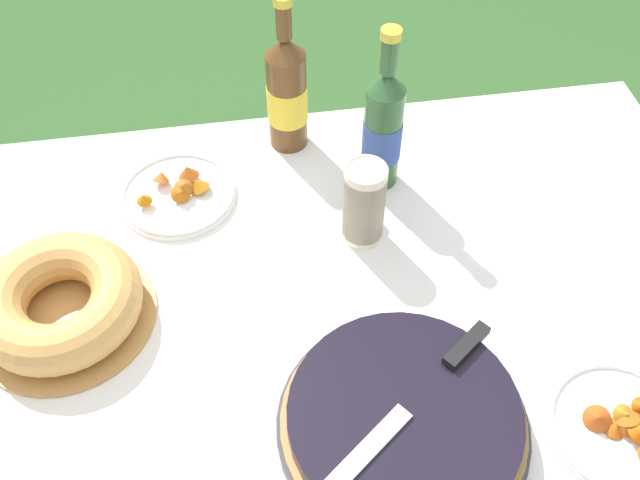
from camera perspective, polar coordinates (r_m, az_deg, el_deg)
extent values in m
cube|color=#A87A47|center=(1.14, -0.20, -9.92)|extent=(1.51, 1.14, 0.03)
cylinder|color=#A87A47|center=(1.88, 18.68, 1.39)|extent=(0.06, 0.06, 0.67)
cube|color=white|center=(1.12, -0.21, -9.41)|extent=(1.52, 1.15, 0.00)
cube|color=white|center=(1.52, -3.50, 8.18)|extent=(1.52, 0.00, 0.10)
cylinder|color=#38383D|center=(1.06, 6.59, -14.59)|extent=(0.36, 0.36, 0.02)
cylinder|color=#B78447|center=(1.04, 6.66, -14.24)|extent=(0.35, 0.35, 0.01)
cylinder|color=black|center=(1.03, 6.76, -13.78)|extent=(0.33, 0.33, 0.03)
cube|color=silver|center=(0.98, 3.17, -17.04)|extent=(0.17, 0.14, 0.00)
cube|color=black|center=(1.07, 11.65, -8.24)|extent=(0.08, 0.07, 0.01)
cylinder|color=#B78447|center=(1.22, -19.62, -5.76)|extent=(0.29, 0.29, 0.01)
torus|color=tan|center=(1.19, -20.16, -4.59)|extent=(0.26, 0.26, 0.08)
cylinder|color=beige|center=(1.23, 3.47, 1.85)|extent=(0.07, 0.07, 0.09)
cylinder|color=beige|center=(1.22, 3.50, 2.26)|extent=(0.07, 0.07, 0.09)
cylinder|color=beige|center=(1.21, 3.53, 2.67)|extent=(0.07, 0.07, 0.09)
cylinder|color=beige|center=(1.20, 3.56, 3.09)|extent=(0.07, 0.07, 0.09)
cylinder|color=beige|center=(1.19, 3.59, 3.52)|extent=(0.07, 0.07, 0.09)
cylinder|color=beige|center=(1.18, 3.62, 3.95)|extent=(0.07, 0.07, 0.09)
torus|color=beige|center=(1.15, 3.73, 5.60)|extent=(0.07, 0.07, 0.01)
cylinder|color=#2D562D|center=(1.29, 4.99, 8.22)|extent=(0.07, 0.07, 0.21)
cylinder|color=#334C93|center=(1.29, 4.97, 8.08)|extent=(0.07, 0.07, 0.08)
cone|color=#2D562D|center=(1.21, 5.38, 12.53)|extent=(0.07, 0.07, 0.04)
cylinder|color=#2D562D|center=(1.18, 5.57, 14.47)|extent=(0.03, 0.03, 0.07)
cylinder|color=gold|center=(1.16, 5.72, 16.10)|extent=(0.03, 0.03, 0.02)
cylinder|color=brown|center=(1.37, -2.64, 11.08)|extent=(0.07, 0.07, 0.20)
cylinder|color=yellow|center=(1.37, -2.63, 10.94)|extent=(0.08, 0.08, 0.08)
cone|color=brown|center=(1.29, -2.83, 15.19)|extent=(0.07, 0.07, 0.04)
cylinder|color=brown|center=(1.27, -2.92, 17.06)|extent=(0.03, 0.03, 0.07)
cylinder|color=gold|center=(1.24, -3.00, 18.62)|extent=(0.03, 0.03, 0.02)
cylinder|color=white|center=(1.14, 22.85, -13.76)|extent=(0.21, 0.21, 0.01)
torus|color=white|center=(1.13, 22.98, -13.58)|extent=(0.20, 0.20, 0.01)
cone|color=#B65212|center=(1.12, 22.58, -13.73)|extent=(0.04, 0.04, 0.02)
cone|color=#B26917|center=(1.12, 23.26, -12.70)|extent=(0.04, 0.04, 0.03)
cone|color=#BB5F1D|center=(1.12, 23.16, -13.49)|extent=(0.04, 0.04, 0.04)
cone|color=#B06318|center=(1.12, 23.31, -12.57)|extent=(0.06, 0.06, 0.04)
cone|color=#B64C16|center=(1.11, 21.33, -13.14)|extent=(0.06, 0.06, 0.04)
cylinder|color=white|center=(1.34, -11.27, 3.51)|extent=(0.21, 0.21, 0.01)
torus|color=white|center=(1.34, -11.32, 3.74)|extent=(0.21, 0.21, 0.01)
cone|color=#AC5F1D|center=(1.31, -10.83, 4.25)|extent=(0.05, 0.05, 0.03)
cone|color=#A95B0E|center=(1.34, -10.60, 4.33)|extent=(0.04, 0.04, 0.03)
cone|color=#AB560D|center=(1.31, -11.13, 3.68)|extent=(0.05, 0.05, 0.04)
cone|color=#CC5F21|center=(1.35, -12.58, 5.01)|extent=(0.05, 0.05, 0.03)
cone|color=#B66D16|center=(1.33, -9.75, 4.44)|extent=(0.06, 0.06, 0.03)
cone|color=#A95017|center=(1.34, -10.53, 5.43)|extent=(0.06, 0.06, 0.03)
cone|color=#C46B10|center=(1.32, -13.92, 3.25)|extent=(0.03, 0.03, 0.02)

